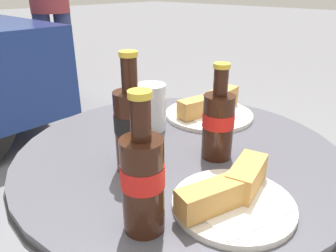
# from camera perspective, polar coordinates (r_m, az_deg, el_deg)

# --- Properties ---
(bistro_table) EXTENTS (0.77, 0.77, 0.70)m
(bistro_table) POSITION_cam_1_polar(r_m,az_deg,el_deg) (0.86, 1.90, -13.04)
(bistro_table) COLOR #333333
(bistro_table) RESTS_ON ground_plane
(cola_bottle_left) EXTENTS (0.07, 0.07, 0.21)m
(cola_bottle_left) POSITION_cam_1_polar(r_m,az_deg,el_deg) (0.73, 8.73, 0.67)
(cola_bottle_left) COLOR #33190F
(cola_bottle_left) RESTS_ON bistro_table
(cola_bottle_right) EXTENTS (0.07, 0.07, 0.23)m
(cola_bottle_right) POSITION_cam_1_polar(r_m,az_deg,el_deg) (0.51, -4.41, -9.25)
(cola_bottle_right) COLOR #33190F
(cola_bottle_right) RESTS_ON bistro_table
(cola_bottle_center) EXTENTS (0.07, 0.07, 0.25)m
(cola_bottle_center) POSITION_cam_1_polar(r_m,az_deg,el_deg) (0.67, -6.33, -0.03)
(cola_bottle_center) COLOR #33190F
(cola_bottle_center) RESTS_ON bistro_table
(drinking_glass) EXTENTS (0.08, 0.08, 0.12)m
(drinking_glass) POSITION_cam_1_polar(r_m,az_deg,el_deg) (0.87, -2.96, 2.95)
(drinking_glass) COLOR black
(drinking_glass) RESTS_ON bistro_table
(lunch_plate_near) EXTENTS (0.26, 0.26, 0.07)m
(lunch_plate_near) POSITION_cam_1_polar(r_m,az_deg,el_deg) (0.98, 7.32, 2.91)
(lunch_plate_near) COLOR silver
(lunch_plate_near) RESTS_ON bistro_table
(lunch_plate_far) EXTENTS (0.22, 0.22, 0.06)m
(lunch_plate_far) POSITION_cam_1_polar(r_m,az_deg,el_deg) (0.60, 11.09, -11.78)
(lunch_plate_far) COLOR silver
(lunch_plate_far) RESTS_ON bistro_table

